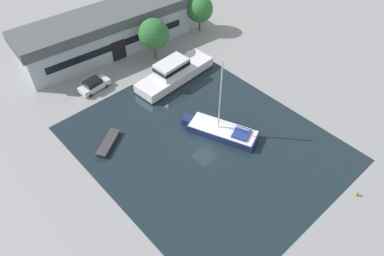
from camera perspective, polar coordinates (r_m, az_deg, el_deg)
The scene contains 10 objects.
ground_plane at distance 47.07m, azimuth 1.95°, elevation -2.37°, with size 440.00×440.00×0.00m, color gray.
water_canal at distance 47.07m, azimuth 1.95°, elevation -2.37°, with size 26.49×31.68×0.01m, color black.
warehouse_building at distance 63.43m, azimuth -12.95°, elevation 14.13°, with size 29.02×10.38×6.36m.
quay_tree_near_building at distance 59.10m, azimuth -5.86°, elevation 14.08°, with size 4.70×4.70×6.85m.
quay_tree_by_water at distance 66.69m, azimuth 1.18°, elevation 17.68°, with size 4.56×4.56×6.35m.
parked_car at distance 56.20m, azimuth -14.72°, elevation 6.39°, with size 4.73×2.30×1.71m.
sailboat_moored at distance 47.91m, azimuth 4.54°, elevation -0.40°, with size 6.20×10.15×11.33m.
motor_cruiser at distance 56.04m, azimuth -2.75°, elevation 8.37°, with size 13.21×4.94×3.48m.
small_dinghy at distance 47.83m, azimuth -12.64°, elevation -2.26°, with size 4.64×3.65×0.60m.
mooring_bollard at distance 45.64m, azimuth 23.85°, elevation -9.12°, with size 0.30×0.30×0.65m.
Camera 1 is at (-22.66, -22.53, 34.56)m, focal length 35.00 mm.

